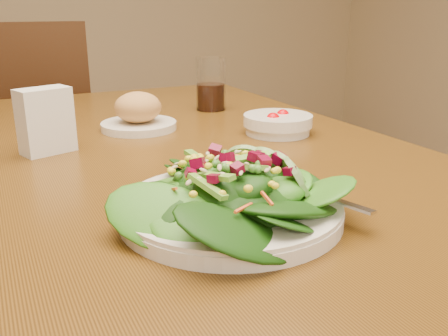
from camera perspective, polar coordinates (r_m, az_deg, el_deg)
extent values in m
cube|color=brown|center=(1.03, -6.07, 1.56)|extent=(0.90, 1.40, 0.04)
cylinder|color=black|center=(1.85, -1.16, -2.92)|extent=(0.07, 0.07, 0.71)
cube|color=black|center=(2.11, -20.93, 1.47)|extent=(0.48, 0.48, 0.04)
cylinder|color=black|center=(2.37, -15.85, -2.28)|extent=(0.04, 0.04, 0.44)
cylinder|color=black|center=(2.02, -14.54, -5.85)|extent=(0.04, 0.04, 0.44)
cube|color=black|center=(1.85, -21.62, 7.62)|extent=(0.43, 0.06, 0.49)
cylinder|color=silver|center=(0.67, 0.75, -4.90)|extent=(0.30, 0.30, 0.02)
ellipsoid|color=black|center=(0.66, 0.76, -2.34)|extent=(0.20, 0.20, 0.04)
cube|color=silver|center=(0.70, 11.13, -2.88)|extent=(0.05, 0.18, 0.01)
cylinder|color=silver|center=(1.16, -9.70, 4.79)|extent=(0.17, 0.17, 0.02)
ellipsoid|color=#B17B4C|center=(1.15, -9.82, 6.89)|extent=(0.11, 0.11, 0.07)
cylinder|color=silver|center=(1.11, 6.16, 5.02)|extent=(0.15, 0.15, 0.04)
sphere|color=#DF0209|center=(1.12, 6.73, 5.87)|extent=(0.03, 0.03, 0.03)
sphere|color=#DF0209|center=(1.08, 5.62, 5.48)|extent=(0.03, 0.03, 0.03)
cylinder|color=silver|center=(1.35, -1.53, 9.59)|extent=(0.08, 0.08, 0.14)
cylinder|color=black|center=(1.35, -1.52, 8.13)|extent=(0.07, 0.07, 0.07)
cube|color=white|center=(1.01, -19.72, 5.09)|extent=(0.11, 0.08, 0.12)
cube|color=white|center=(1.00, -19.78, 5.62)|extent=(0.09, 0.07, 0.11)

